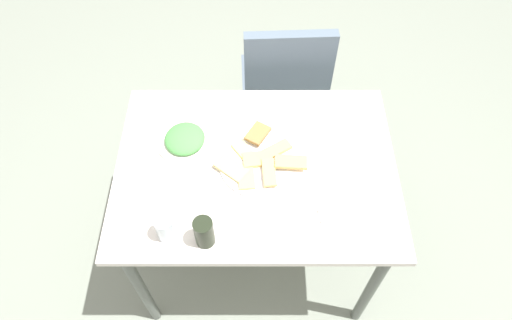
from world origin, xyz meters
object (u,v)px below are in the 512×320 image
(pide_platter, at_px, (258,161))
(dining_chair, at_px, (282,83))
(paper_napkin, at_px, (343,215))
(salad_plate_greens, at_px, (183,140))
(spoon, at_px, (343,210))
(dining_table, at_px, (254,179))
(drinking_glass, at_px, (163,228))
(soda_can, at_px, (202,232))
(fork, at_px, (344,219))

(pide_platter, bearing_deg, dining_chair, 78.99)
(pide_platter, bearing_deg, paper_napkin, -37.42)
(salad_plate_greens, height_order, spoon, salad_plate_greens)
(dining_table, xyz_separation_m, pide_platter, (0.02, 0.01, 0.11))
(dining_chair, xyz_separation_m, drinking_glass, (-0.44, -0.94, 0.28))
(salad_plate_greens, bearing_deg, soda_can, -75.83)
(dining_table, distance_m, paper_napkin, 0.39)
(dining_table, bearing_deg, paper_napkin, -34.15)
(soda_can, height_order, drinking_glass, soda_can)
(fork, xyz_separation_m, spoon, (0.00, 0.04, 0.00))
(spoon, bearing_deg, fork, -93.66)
(spoon, bearing_deg, dining_chair, 97.57)
(dining_table, distance_m, drinking_glass, 0.44)
(dining_table, xyz_separation_m, spoon, (0.31, -0.19, 0.10))
(fork, distance_m, spoon, 0.04)
(paper_napkin, distance_m, spoon, 0.02)
(paper_napkin, bearing_deg, soda_can, -168.81)
(pide_platter, distance_m, paper_napkin, 0.37)
(dining_chair, bearing_deg, fork, -79.22)
(salad_plate_greens, distance_m, paper_napkin, 0.67)
(dining_chair, distance_m, drinking_glass, 1.08)
(soda_can, bearing_deg, dining_chair, 72.03)
(dining_chair, relative_size, fork, 5.31)
(fork, bearing_deg, salad_plate_greens, 141.85)
(dining_chair, bearing_deg, paper_napkin, -79.00)
(dining_table, distance_m, salad_plate_greens, 0.32)
(pide_platter, height_order, drinking_glass, drinking_glass)
(soda_can, xyz_separation_m, fork, (0.48, 0.08, -0.06))
(dining_chair, bearing_deg, salad_plate_greens, -127.29)
(salad_plate_greens, bearing_deg, paper_napkin, -28.64)
(salad_plate_greens, xyz_separation_m, soda_can, (0.10, -0.42, 0.04))
(fork, bearing_deg, spoon, 81.83)
(dining_table, bearing_deg, fork, -36.36)
(dining_chair, height_order, soda_can, dining_chair)
(dining_table, relative_size, dining_chair, 1.13)
(dining_chair, bearing_deg, pide_platter, -101.01)
(spoon, bearing_deg, salad_plate_greens, 149.07)
(pide_platter, xyz_separation_m, soda_can, (-0.19, -0.32, 0.05))
(fork, bearing_deg, dining_chair, 92.61)
(dining_chair, height_order, paper_napkin, dining_chair)
(dining_chair, distance_m, spoon, 0.90)
(soda_can, distance_m, drinking_glass, 0.13)
(dining_table, bearing_deg, soda_can, -118.97)
(dining_table, relative_size, pide_platter, 3.00)
(dining_table, relative_size, paper_napkin, 7.96)
(dining_chair, distance_m, soda_can, 1.05)
(salad_plate_greens, distance_m, soda_can, 0.43)
(salad_plate_greens, bearing_deg, dining_chair, 52.71)
(drinking_glass, bearing_deg, salad_plate_greens, 86.20)
(paper_napkin, bearing_deg, salad_plate_greens, 151.36)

